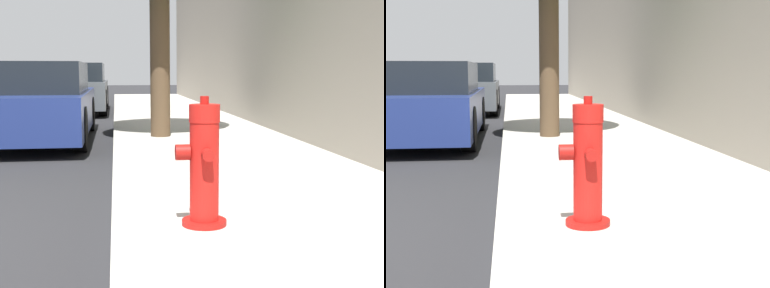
{
  "view_description": "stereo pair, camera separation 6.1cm",
  "coord_description": "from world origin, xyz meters",
  "views": [
    {
      "loc": [
        2.13,
        -3.31,
        1.15
      ],
      "look_at": [
        2.79,
        1.27,
        0.52
      ],
      "focal_mm": 50.0,
      "sensor_mm": 36.0,
      "label": 1
    },
    {
      "loc": [
        2.19,
        -3.32,
        1.15
      ],
      "look_at": [
        2.79,
        1.27,
        0.52
      ],
      "focal_mm": 50.0,
      "sensor_mm": 36.0,
      "label": 2
    }
  ],
  "objects": [
    {
      "name": "sidewalk_slab",
      "position": [
        3.44,
        0.0,
        0.07
      ],
      "size": [
        2.7,
        40.0,
        0.14
      ],
      "color": "#B7B2A8",
      "rests_on": "ground_plane"
    },
    {
      "name": "fire_hydrant",
      "position": [
        2.69,
        0.07,
        0.53
      ],
      "size": [
        0.34,
        0.35,
        0.85
      ],
      "color": "#A91511",
      "rests_on": "sidewalk_slab"
    },
    {
      "name": "parked_car_mid",
      "position": [
        0.97,
        11.83,
        0.67
      ],
      "size": [
        1.89,
        4.55,
        1.35
      ],
      "color": "#4C5156",
      "rests_on": "ground_plane"
    },
    {
      "name": "parked_car_near",
      "position": [
        0.85,
        5.7,
        0.63
      ],
      "size": [
        1.73,
        4.38,
        1.29
      ],
      "color": "navy",
      "rests_on": "ground_plane"
    }
  ]
}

